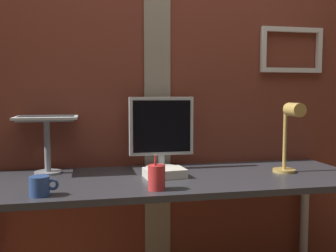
{
  "coord_description": "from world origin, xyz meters",
  "views": [
    {
      "loc": [
        -0.44,
        -1.89,
        1.19
      ],
      "look_at": [
        -0.03,
        0.09,
        1.01
      ],
      "focal_mm": 41.45,
      "sensor_mm": 36.0,
      "label": 1
    }
  ],
  "objects_px": {
    "desk_lamp": "(290,130)",
    "coffee_mug": "(40,186)",
    "pen_cup": "(157,177)",
    "laptop": "(48,106)",
    "monitor": "(161,130)"
  },
  "relations": [
    {
      "from": "desk_lamp",
      "to": "coffee_mug",
      "type": "relative_size",
      "value": 3.15
    },
    {
      "from": "pen_cup",
      "to": "coffee_mug",
      "type": "height_order",
      "value": "pen_cup"
    },
    {
      "from": "desk_lamp",
      "to": "coffee_mug",
      "type": "height_order",
      "value": "desk_lamp"
    },
    {
      "from": "desk_lamp",
      "to": "coffee_mug",
      "type": "bearing_deg",
      "value": -171.44
    },
    {
      "from": "monitor",
      "to": "laptop",
      "type": "distance_m",
      "value": 0.63
    },
    {
      "from": "laptop",
      "to": "desk_lamp",
      "type": "bearing_deg",
      "value": -15.49
    },
    {
      "from": "monitor",
      "to": "coffee_mug",
      "type": "height_order",
      "value": "monitor"
    },
    {
      "from": "monitor",
      "to": "pen_cup",
      "type": "xyz_separation_m",
      "value": [
        -0.11,
        -0.45,
        -0.16
      ]
    },
    {
      "from": "desk_lamp",
      "to": "coffee_mug",
      "type": "xyz_separation_m",
      "value": [
        -1.22,
        -0.18,
        -0.19
      ]
    },
    {
      "from": "laptop",
      "to": "pen_cup",
      "type": "distance_m",
      "value": 0.79
    },
    {
      "from": "laptop",
      "to": "desk_lamp",
      "type": "height_order",
      "value": "laptop"
    },
    {
      "from": "monitor",
      "to": "coffee_mug",
      "type": "bearing_deg",
      "value": -142.67
    },
    {
      "from": "laptop",
      "to": "coffee_mug",
      "type": "relative_size",
      "value": 2.67
    },
    {
      "from": "pen_cup",
      "to": "coffee_mug",
      "type": "xyz_separation_m",
      "value": [
        -0.49,
        -0.0,
        -0.01
      ]
    },
    {
      "from": "pen_cup",
      "to": "coffee_mug",
      "type": "relative_size",
      "value": 1.32
    }
  ]
}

